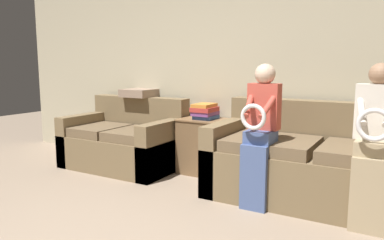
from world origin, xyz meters
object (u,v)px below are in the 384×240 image
(book_stack, at_px, (205,111))
(couch_side, at_px, (125,142))
(child_right_seated, at_px, (375,140))
(couch_main, at_px, (321,166))
(child_left_seated, at_px, (260,128))
(throw_pillow, at_px, (140,93))
(side_shelf, at_px, (205,146))

(book_stack, bearing_deg, couch_side, -167.12)
(child_right_seated, height_order, book_stack, child_right_seated)
(couch_main, relative_size, child_left_seated, 1.60)
(couch_side, distance_m, child_right_seated, 2.90)
(child_left_seated, bearing_deg, couch_main, 40.39)
(couch_main, height_order, child_right_seated, child_right_seated)
(book_stack, distance_m, throw_pillow, 1.03)
(child_right_seated, height_order, throw_pillow, child_right_seated)
(couch_main, xyz_separation_m, side_shelf, (-1.37, 0.27, -0.00))
(couch_main, xyz_separation_m, couch_side, (-2.38, 0.03, -0.03))
(couch_main, distance_m, book_stack, 1.45)
(throw_pillow, bearing_deg, child_left_seated, -20.87)
(couch_main, distance_m, throw_pillow, 2.47)
(child_right_seated, bearing_deg, couch_main, 139.43)
(child_left_seated, bearing_deg, throw_pillow, 159.13)
(side_shelf, distance_m, throw_pillow, 1.17)
(couch_main, height_order, side_shelf, couch_main)
(couch_main, bearing_deg, throw_pillow, 171.89)
(child_left_seated, bearing_deg, side_shelf, 143.97)
(child_right_seated, distance_m, side_shelf, 1.98)
(book_stack, xyz_separation_m, throw_pillow, (-1.01, 0.08, 0.17))
(couch_main, bearing_deg, child_right_seated, -40.57)
(child_left_seated, xyz_separation_m, throw_pillow, (-1.92, 0.73, 0.19))
(couch_side, height_order, child_left_seated, child_left_seated)
(couch_main, height_order, throw_pillow, throw_pillow)
(child_left_seated, xyz_separation_m, book_stack, (-0.91, 0.65, 0.02))
(couch_main, bearing_deg, book_stack, 169.13)
(throw_pillow, bearing_deg, couch_side, -90.04)
(book_stack, height_order, throw_pillow, throw_pillow)
(child_left_seated, distance_m, throw_pillow, 2.06)
(child_right_seated, xyz_separation_m, book_stack, (-1.83, 0.66, 0.03))
(book_stack, bearing_deg, child_right_seated, -19.77)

